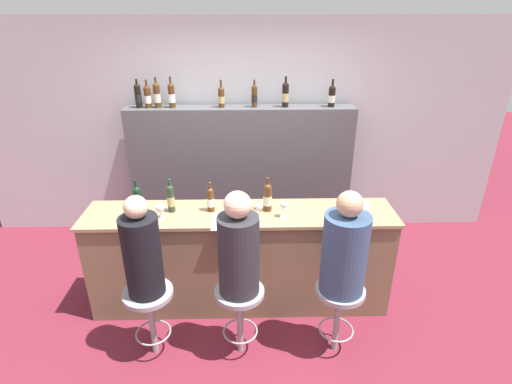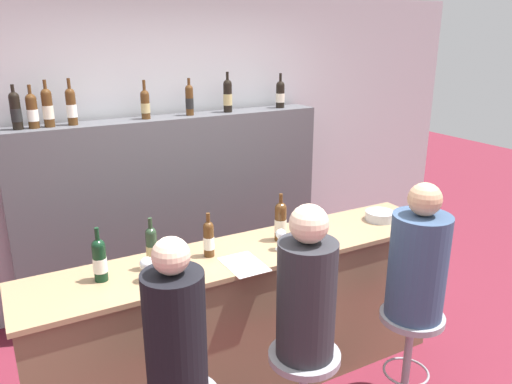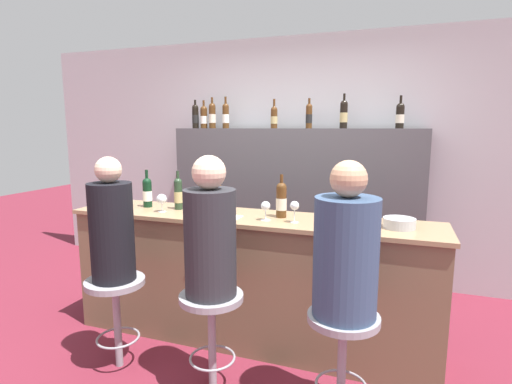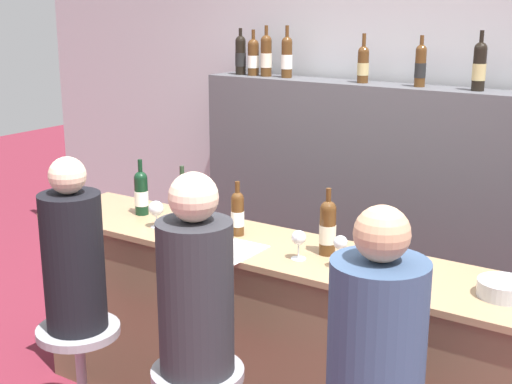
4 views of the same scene
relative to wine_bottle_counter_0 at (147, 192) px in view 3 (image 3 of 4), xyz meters
The scene contains 27 objects.
ground_plane 1.47m from the wine_bottle_counter_0, 18.09° to the right, with size 16.00×16.00×0.00m, color maroon.
wall_back 1.78m from the wine_bottle_counter_0, 59.30° to the left, with size 6.40×0.05×2.60m.
bar_counter 1.10m from the wine_bottle_counter_0, ahead, with size 2.79×0.55×0.99m.
back_bar_cabinet 1.61m from the wine_bottle_counter_0, 55.13° to the left, with size 2.62×0.28×1.63m.
wine_bottle_counter_0 is the anchor object (origin of this frame).
wine_bottle_counter_1 0.29m from the wine_bottle_counter_0, ahead, with size 0.07×0.07×0.31m.
wine_bottle_counter_2 0.64m from the wine_bottle_counter_0, ahead, with size 0.07×0.07×0.28m.
wine_bottle_counter_3 1.15m from the wine_bottle_counter_0, ahead, with size 0.08×0.08×0.32m.
wine_bottle_backbar_0 1.47m from the wine_bottle_counter_0, 100.17° to the left, with size 0.07×0.07×0.31m.
wine_bottle_backbar_1 1.45m from the wine_bottle_counter_0, 95.58° to the left, with size 0.08×0.08×0.31m.
wine_bottle_backbar_2 1.45m from the wine_bottle_counter_0, 91.00° to the left, with size 0.08×0.08×0.34m.
wine_bottle_backbar_3 1.46m from the wine_bottle_counter_0, 83.87° to the left, with size 0.07×0.07×0.34m.
wine_bottle_backbar_4 1.60m from the wine_bottle_counter_0, 61.91° to the left, with size 0.07×0.07×0.30m.
wine_bottle_backbar_5 1.79m from the wine_bottle_counter_0, 50.65° to the left, with size 0.07×0.07×0.30m.
wine_bottle_backbar_6 2.02m from the wine_bottle_counter_0, 42.59° to the left, with size 0.08×0.08×0.34m.
wine_bottle_backbar_7 2.41m from the wine_bottle_counter_0, 33.84° to the left, with size 0.08×0.08×0.31m.
wine_glass_0 0.26m from the wine_bottle_counter_0, 30.68° to the right, with size 0.08×0.08×0.14m.
wine_glass_1 1.08m from the wine_bottle_counter_0, ahead, with size 0.07×0.07×0.14m.
wine_glass_2 1.29m from the wine_bottle_counter_0, ahead, with size 0.06×0.06×0.15m.
metal_bowl 1.97m from the wine_bottle_counter_0, ahead, with size 0.21×0.21×0.07m.
tasting_menu 0.81m from the wine_bottle_counter_0, 15.28° to the right, with size 0.21×0.30×0.00m.
bar_stool_left 0.93m from the wine_bottle_counter_0, 74.83° to the right, with size 0.40×0.40×0.63m.
guest_seated_left 0.70m from the wine_bottle_counter_0, 74.83° to the right, with size 0.29×0.29×0.83m.
bar_stool_middle 1.28m from the wine_bottle_counter_0, 36.51° to the right, with size 0.40×0.40×0.63m.
guest_seated_middle 1.13m from the wine_bottle_counter_0, 36.51° to the right, with size 0.31×0.31×0.85m.
bar_stool_right 1.93m from the wine_bottle_counter_0, 21.43° to the right, with size 0.40×0.40×0.63m.
guest_seated_right 1.84m from the wine_bottle_counter_0, 21.43° to the right, with size 0.35×0.35×0.85m.
Camera 3 is at (1.04, -2.46, 1.64)m, focal length 28.00 mm.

